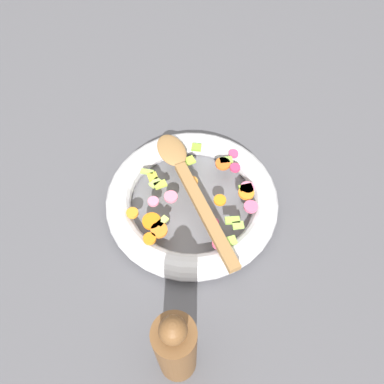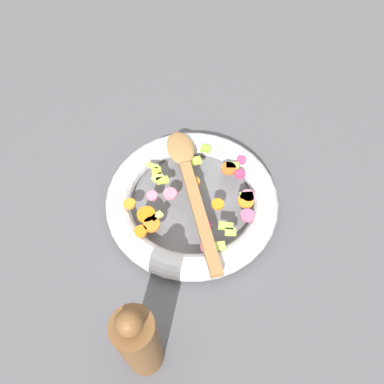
% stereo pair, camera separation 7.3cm
% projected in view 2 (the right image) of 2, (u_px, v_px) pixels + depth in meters
% --- Properties ---
extents(ground_plane, '(4.00, 4.00, 0.00)m').
position_uv_depth(ground_plane, '(192.00, 206.00, 0.77)').
color(ground_plane, '#4C4C51').
extents(skillet, '(0.35, 0.35, 0.05)m').
position_uv_depth(skillet, '(192.00, 200.00, 0.76)').
color(skillet, slate).
rests_on(skillet, ground_plane).
extents(chopped_vegetables, '(0.25, 0.25, 0.01)m').
position_uv_depth(chopped_vegetables, '(197.00, 195.00, 0.72)').
color(chopped_vegetables, orange).
rests_on(chopped_vegetables, skillet).
extents(wooden_spoon, '(0.15, 0.33, 0.01)m').
position_uv_depth(wooden_spoon, '(190.00, 180.00, 0.73)').
color(wooden_spoon, olive).
rests_on(wooden_spoon, chopped_vegetables).
extents(pepper_mill, '(0.06, 0.06, 0.22)m').
position_uv_depth(pepper_mill, '(139.00, 342.00, 0.53)').
color(pepper_mill, brown).
rests_on(pepper_mill, ground_plane).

